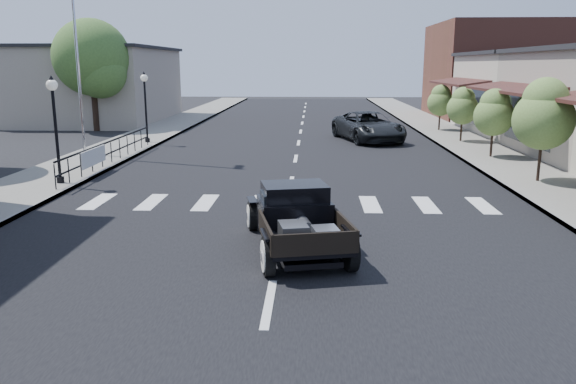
{
  "coord_description": "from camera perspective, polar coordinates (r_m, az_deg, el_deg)",
  "views": [
    {
      "loc": [
        0.71,
        -11.81,
        3.96
      ],
      "look_at": [
        0.14,
        1.21,
        1.0
      ],
      "focal_mm": 35.0,
      "sensor_mm": 36.0,
      "label": 1
    }
  ],
  "objects": [
    {
      "name": "lamp_post_b",
      "position": [
        19.76,
        -22.51,
        5.82
      ],
      "size": [
        0.36,
        0.36,
        3.48
      ],
      "primitive_type": null,
      "color": "black",
      "rests_on": "sidewalk_left"
    },
    {
      "name": "small_tree_b",
      "position": [
        20.43,
        24.42,
        5.59
      ],
      "size": [
        1.98,
        1.98,
        3.3
      ],
      "primitive_type": null,
      "color": "#597837",
      "rests_on": "sidewalk_right"
    },
    {
      "name": "hotrod_pickup",
      "position": [
        12.17,
        0.81,
        -2.58
      ],
      "size": [
        2.83,
        4.56,
        1.47
      ],
      "primitive_type": null,
      "rotation": [
        0.0,
        0.0,
        0.21
      ],
      "color": "black",
      "rests_on": "ground"
    },
    {
      "name": "low_building_left",
      "position": [
        42.82,
        -19.34,
        10.14
      ],
      "size": [
        10.0,
        12.0,
        5.0
      ],
      "primitive_type": "cube",
      "color": "#A59A8A",
      "rests_on": "ground"
    },
    {
      "name": "second_car",
      "position": [
        30.13,
        8.14,
        6.58
      ],
      "size": [
        3.95,
        5.98,
        1.53
      ],
      "primitive_type": "imported",
      "rotation": [
        0.0,
        0.0,
        0.28
      ],
      "color": "black",
      "rests_on": "ground"
    },
    {
      "name": "railing",
      "position": [
        23.47,
        -17.53,
        4.1
      ],
      "size": [
        0.08,
        10.0,
        1.0
      ],
      "primitive_type": null,
      "color": "black",
      "rests_on": "sidewalk_left"
    },
    {
      "name": "sidewalk_left",
      "position": [
        28.61,
        -16.36,
        4.48
      ],
      "size": [
        3.0,
        80.0,
        0.15
      ],
      "primitive_type": "cube",
      "color": "gray",
      "rests_on": "ground"
    },
    {
      "name": "banner",
      "position": [
        21.62,
        -19.08,
        2.75
      ],
      "size": [
        0.04,
        2.2,
        0.6
      ],
      "primitive_type": null,
      "color": "silver",
      "rests_on": "sidewalk_left"
    },
    {
      "name": "small_tree_d",
      "position": [
        30.04,
        17.28,
        7.46
      ],
      "size": [
        1.57,
        1.57,
        2.62
      ],
      "primitive_type": null,
      "color": "#597837",
      "rests_on": "sidewalk_right"
    },
    {
      "name": "road",
      "position": [
        27.11,
        0.97,
        4.42
      ],
      "size": [
        14.0,
        80.0,
        0.02
      ],
      "primitive_type": "cube",
      "color": "black",
      "rests_on": "ground"
    },
    {
      "name": "far_building_right",
      "position": [
        46.24,
        21.6,
        11.36
      ],
      "size": [
        11.0,
        10.0,
        7.0
      ],
      "primitive_type": "cube",
      "color": "brown",
      "rests_on": "ground"
    },
    {
      "name": "ground",
      "position": [
        12.47,
        -0.89,
        -5.71
      ],
      "size": [
        120.0,
        120.0,
        0.0
      ],
      "primitive_type": "plane",
      "color": "black",
      "rests_on": "ground"
    },
    {
      "name": "road_markings",
      "position": [
        22.18,
        0.63,
        2.52
      ],
      "size": [
        12.0,
        60.0,
        0.06
      ],
      "primitive_type": null,
      "color": "silver",
      "rests_on": "ground"
    },
    {
      "name": "flagpole",
      "position": [
        25.9,
        -21.02,
        17.45
      ],
      "size": [
        0.12,
        0.12,
        12.55
      ],
      "primitive_type": "cylinder",
      "color": "silver",
      "rests_on": "sidewalk_left"
    },
    {
      "name": "big_tree_far",
      "position": [
        36.3,
        -19.22,
        11.12
      ],
      "size": [
        4.54,
        4.54,
        6.66
      ],
      "primitive_type": null,
      "color": "#3D5F28",
      "rests_on": "ground"
    },
    {
      "name": "lamp_post_c",
      "position": [
        29.1,
        -14.26,
        8.34
      ],
      "size": [
        0.36,
        0.36,
        3.48
      ],
      "primitive_type": null,
      "color": "black",
      "rests_on": "sidewalk_left"
    },
    {
      "name": "storefront_far",
      "position": [
        36.74,
        25.71,
        8.89
      ],
      "size": [
        10.0,
        9.0,
        4.5
      ],
      "primitive_type": "cube",
      "color": "#B8AC9C",
      "rests_on": "ground"
    },
    {
      "name": "small_tree_e",
      "position": [
        34.96,
        15.19,
        8.22
      ],
      "size": [
        1.54,
        1.54,
        2.56
      ],
      "primitive_type": null,
      "color": "#597837",
      "rests_on": "sidewalk_right"
    },
    {
      "name": "small_tree_c",
      "position": [
        25.25,
        20.11,
        6.49
      ],
      "size": [
        1.65,
        1.65,
        2.75
      ],
      "primitive_type": null,
      "color": "#597837",
      "rests_on": "sidewalk_right"
    },
    {
      "name": "sidewalk_right",
      "position": [
        28.19,
        18.57,
        4.22
      ],
      "size": [
        3.0,
        80.0,
        0.15
      ],
      "primitive_type": "cube",
      "color": "gray",
      "rests_on": "ground"
    }
  ]
}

